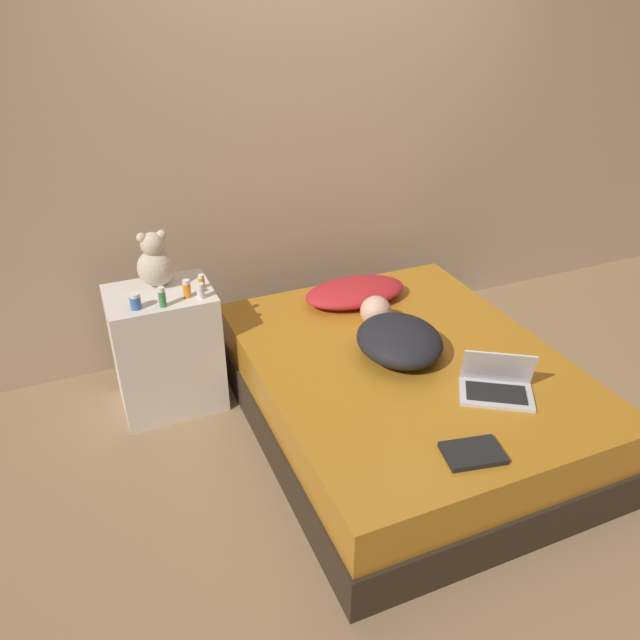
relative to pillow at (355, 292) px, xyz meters
The scene contains 14 objects.
ground_plane 0.83m from the pillow, 91.95° to the right, with size 12.00×12.00×0.00m, color #937551.
wall_back 0.97m from the pillow, 92.27° to the left, with size 8.00×0.06×2.60m.
bed 0.72m from the pillow, 91.95° to the right, with size 1.51×1.88×0.45m.
nightstand 1.12m from the pillow, behind, with size 0.55×0.43×0.70m.
pillow is the anchor object (origin of this frame).
person_lying 0.58m from the pillow, 94.47° to the right, with size 0.46×0.66×0.18m.
laptop 1.09m from the pillow, 79.16° to the right, with size 0.39×0.36×0.21m.
teddy_bear 1.15m from the pillow, behind, with size 0.20×0.20×0.30m.
bottle_amber 0.92m from the pillow, behind, with size 0.03×0.03×0.08m.
bottle_orange 1.01m from the pillow, behind, with size 0.04×0.04×0.10m.
bottle_blue 1.26m from the pillow, behind, with size 0.05×0.05×0.08m.
bottle_green 1.14m from the pillow, behind, with size 0.04×0.04×0.11m.
bottle_white 0.95m from the pillow, behind, with size 0.04×0.04×0.08m.
book 1.40m from the pillow, 95.77° to the right, with size 0.27×0.21×0.02m.
Camera 1 is at (-1.44, -2.25, 2.19)m, focal length 35.00 mm.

